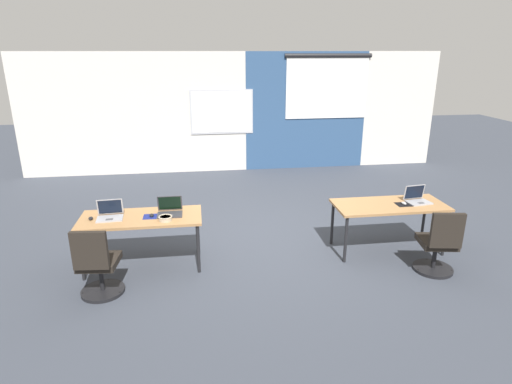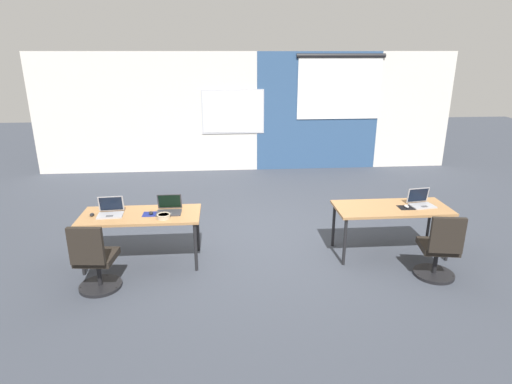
% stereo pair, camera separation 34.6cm
% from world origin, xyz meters
% --- Properties ---
extents(ground_plane, '(24.00, 24.00, 0.00)m').
position_xyz_m(ground_plane, '(0.00, 0.00, 0.00)').
color(ground_plane, '#383D47').
extents(back_wall_assembly, '(10.00, 0.27, 2.80)m').
position_xyz_m(back_wall_assembly, '(0.05, 4.20, 1.41)').
color(back_wall_assembly, silver).
rests_on(back_wall_assembly, ground).
extents(desk_near_left, '(1.60, 0.70, 0.72)m').
position_xyz_m(desk_near_left, '(-1.75, -0.60, 0.66)').
color(desk_near_left, '#A37547').
rests_on(desk_near_left, ground).
extents(desk_near_right, '(1.60, 0.70, 0.72)m').
position_xyz_m(desk_near_right, '(1.75, -0.60, 0.66)').
color(desk_near_right, '#A37547').
rests_on(desk_near_right, ground).
extents(laptop_near_left_inner, '(0.33, 0.29, 0.23)m').
position_xyz_m(laptop_near_left_inner, '(-1.37, -0.55, 0.77)').
color(laptop_near_left_inner, '#333338').
rests_on(laptop_near_left_inner, desk_near_left).
extents(mousepad_near_left_inner, '(0.22, 0.19, 0.00)m').
position_xyz_m(mousepad_near_left_inner, '(-1.61, -0.62, 0.72)').
color(mousepad_near_left_inner, navy).
rests_on(mousepad_near_left_inner, desk_near_left).
extents(mouse_near_left_inner, '(0.07, 0.11, 0.03)m').
position_xyz_m(mouse_near_left_inner, '(-1.61, -0.62, 0.74)').
color(mouse_near_left_inner, black).
rests_on(mouse_near_left_inner, mousepad_near_left_inner).
extents(laptop_near_left_end, '(0.35, 0.30, 0.23)m').
position_xyz_m(laptop_near_left_end, '(-2.14, -0.59, 0.77)').
color(laptop_near_left_end, '#9E9EA3').
rests_on(laptop_near_left_end, desk_near_left).
extents(mouse_near_left_end, '(0.07, 0.11, 0.03)m').
position_xyz_m(mouse_near_left_end, '(-2.39, -0.61, 0.74)').
color(mouse_near_left_end, black).
rests_on(mouse_near_left_end, desk_near_left).
extents(chair_near_left_end, '(0.52, 0.56, 0.92)m').
position_xyz_m(chair_near_left_end, '(-2.19, -1.31, 0.38)').
color(chair_near_left_end, black).
rests_on(chair_near_left_end, ground).
extents(laptop_near_right_end, '(0.36, 0.31, 0.24)m').
position_xyz_m(laptop_near_right_end, '(2.18, -0.57, 0.77)').
color(laptop_near_right_end, '#9E9EA3').
rests_on(laptop_near_right_end, desk_near_right).
extents(mousepad_near_right_end, '(0.22, 0.19, 0.00)m').
position_xyz_m(mousepad_near_right_end, '(1.94, -0.65, 0.72)').
color(mousepad_near_right_end, black).
rests_on(mousepad_near_right_end, desk_near_right).
extents(mouse_near_right_end, '(0.06, 0.10, 0.03)m').
position_xyz_m(mouse_near_right_end, '(1.94, -0.65, 0.74)').
color(mouse_near_right_end, '#B2B2B7').
rests_on(mouse_near_right_end, mousepad_near_right_end).
extents(chair_near_right_end, '(0.52, 0.57, 0.92)m').
position_xyz_m(chair_near_right_end, '(2.11, -1.36, 0.38)').
color(chair_near_right_end, black).
rests_on(chair_near_right_end, ground).
extents(snack_bowl, '(0.18, 0.18, 0.06)m').
position_xyz_m(snack_bowl, '(-1.41, -0.78, 0.76)').
color(snack_bowl, tan).
rests_on(snack_bowl, desk_near_left).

